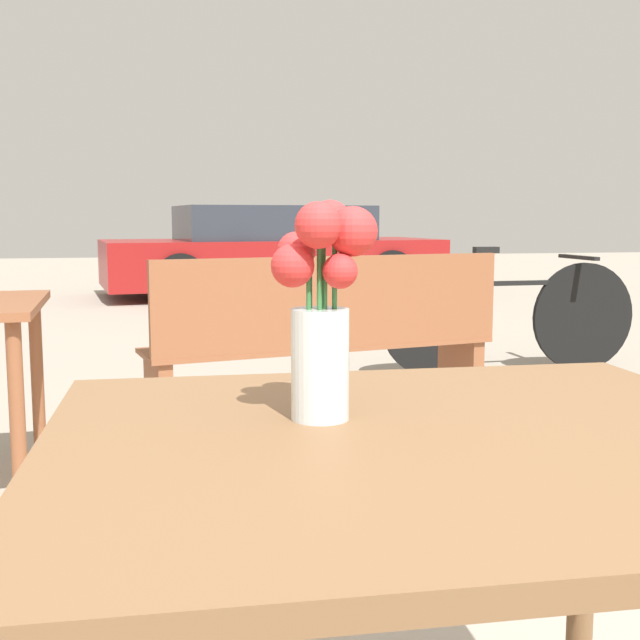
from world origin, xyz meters
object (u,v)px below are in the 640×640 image
(parked_car, at_px, (272,252))
(bench_near, at_px, (327,342))
(flower_vase, at_px, (322,312))
(table_front, at_px, (424,501))
(bicycle, at_px, (511,317))

(parked_car, bearing_deg, bench_near, -96.34)
(bench_near, bearing_deg, flower_vase, -102.42)
(table_front, relative_size, bicycle, 0.58)
(bicycle, relative_size, parked_car, 0.39)
(table_front, bearing_deg, flower_vase, 140.97)
(flower_vase, bearing_deg, table_front, -39.03)
(parked_car, bearing_deg, bicycle, -82.60)
(table_front, distance_m, parked_car, 9.57)
(flower_vase, distance_m, parked_car, 9.50)
(table_front, xyz_separation_m, bicycle, (1.92, 3.83, -0.27))
(table_front, height_order, bench_near, bench_near)
(table_front, height_order, parked_car, parked_car)
(bench_near, relative_size, bicycle, 0.94)
(bench_near, height_order, bicycle, bench_near)
(flower_vase, xyz_separation_m, parked_car, (1.30, 9.40, -0.33))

